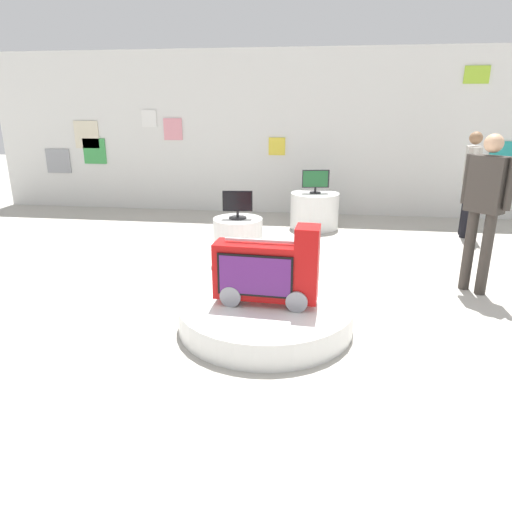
# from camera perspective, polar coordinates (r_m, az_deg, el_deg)

# --- Properties ---
(ground_plane) EXTENTS (30.00, 30.00, 0.00)m
(ground_plane) POSITION_cam_1_polar(r_m,az_deg,el_deg) (4.90, 4.29, -6.84)
(ground_plane) COLOR #B2ADA3
(back_wall_display) EXTENTS (12.90, 0.13, 3.11)m
(back_wall_display) POSITION_cam_1_polar(r_m,az_deg,el_deg) (9.26, 6.46, 14.76)
(back_wall_display) COLOR silver
(back_wall_display) RESTS_ON ground
(main_display_pedestal) EXTENTS (1.68, 1.68, 0.25)m
(main_display_pedestal) POSITION_cam_1_polar(r_m,az_deg,el_deg) (4.52, 1.21, -7.28)
(main_display_pedestal) COLOR silver
(main_display_pedestal) RESTS_ON ground
(novelty_firetruck_tv) EXTENTS (0.99, 0.38, 0.78)m
(novelty_firetruck_tv) POSITION_cam_1_polar(r_m,az_deg,el_deg) (4.34, 1.47, -2.04)
(novelty_firetruck_tv) COLOR gray
(novelty_firetruck_tv) RESTS_ON main_display_pedestal
(display_pedestal_left_rear) EXTENTS (0.85, 0.85, 0.62)m
(display_pedestal_left_rear) POSITION_cam_1_polar(r_m,az_deg,el_deg) (8.24, 7.24, 5.61)
(display_pedestal_left_rear) COLOR silver
(display_pedestal_left_rear) RESTS_ON ground
(tv_on_left_rear) EXTENTS (0.47, 0.20, 0.40)m
(tv_on_left_rear) POSITION_cam_1_polar(r_m,az_deg,el_deg) (8.14, 7.38, 9.27)
(tv_on_left_rear) COLOR black
(tv_on_left_rear) RESTS_ON display_pedestal_left_rear
(display_pedestal_center_rear) EXTENTS (0.67, 0.67, 0.62)m
(display_pedestal_center_rear) POSITION_cam_1_polar(r_m,az_deg,el_deg) (6.31, -2.24, 1.93)
(display_pedestal_center_rear) COLOR silver
(display_pedestal_center_rear) RESTS_ON ground
(tv_on_center_rear) EXTENTS (0.40, 0.24, 0.37)m
(tv_on_center_rear) POSITION_cam_1_polar(r_m,az_deg,el_deg) (6.19, -2.31, 6.41)
(tv_on_center_rear) COLOR black
(tv_on_center_rear) RESTS_ON display_pedestal_center_rear
(shopper_browsing_near_truck) EXTENTS (0.26, 0.55, 1.69)m
(shopper_browsing_near_truck) POSITION_cam_1_polar(r_m,az_deg,el_deg) (8.26, 25.02, 8.93)
(shopper_browsing_near_truck) COLOR black
(shopper_browsing_near_truck) RESTS_ON ground
(shopper_browsing_rear) EXTENTS (0.41, 0.43, 1.79)m
(shopper_browsing_rear) POSITION_cam_1_polar(r_m,az_deg,el_deg) (5.69, 26.46, 5.99)
(shopper_browsing_rear) COLOR #38332D
(shopper_browsing_rear) RESTS_ON ground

